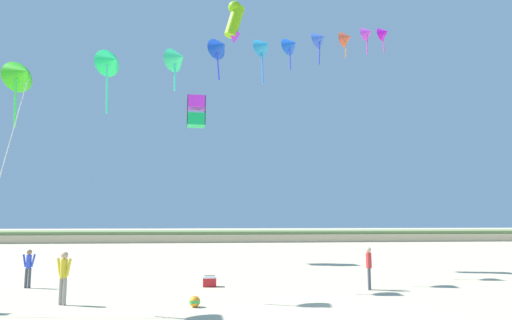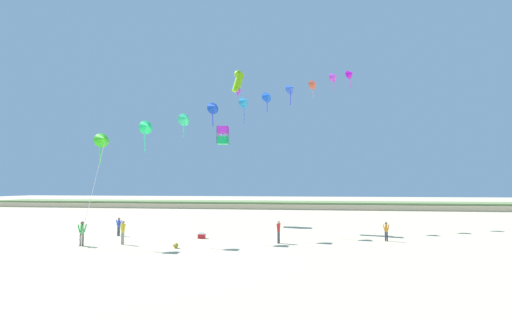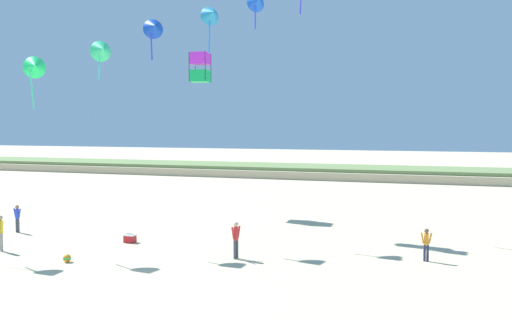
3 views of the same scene
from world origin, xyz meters
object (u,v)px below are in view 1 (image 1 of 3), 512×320
person_near_right (64,274)px  large_kite_low_lead (234,20)px  beach_ball (195,301)px  person_far_right (29,266)px  beach_cooler (210,281)px  person_far_left (369,265)px  large_kite_mid_trail (196,112)px

person_near_right → large_kite_low_lead: bearing=62.1°
beach_ball → large_kite_low_lead: bearing=81.7°
person_far_right → beach_cooler: 7.58m
beach_cooler → large_kite_low_lead: bearing=80.4°
person_far_left → large_kite_low_lead: 18.20m
person_near_right → beach_cooler: person_near_right is taller
person_far_left → person_far_right: (-14.01, 1.81, -0.07)m
person_far_left → beach_ball: person_far_left is taller
person_near_right → person_far_left: size_ratio=1.03×
large_kite_low_lead → person_near_right: bearing=-117.9°
large_kite_low_lead → large_kite_mid_trail: 6.74m
large_kite_low_lead → person_far_right: bearing=-138.9°
large_kite_low_lead → beach_cooler: bearing=-99.6°
person_far_left → beach_cooler: 6.68m
large_kite_low_lead → beach_cooler: large_kite_low_lead is taller
large_kite_low_lead → beach_cooler: size_ratio=4.90×
person_near_right → person_far_left: (11.35, 2.20, -0.03)m
large_kite_mid_trail → beach_cooler: size_ratio=3.62×
large_kite_mid_trail → person_near_right: bearing=-104.0°
person_far_left → beach_cooler: (-6.47, 1.49, -0.78)m
person_far_right → large_kite_low_lead: bearing=41.1°
person_far_left → large_kite_mid_trail: bearing=120.3°
person_near_right → large_kite_low_lead: size_ratio=0.62×
person_far_right → large_kite_mid_trail: large_kite_mid_trail is taller
person_far_left → person_far_right: person_far_left is taller
person_far_right → beach_ball: 8.58m
person_near_right → large_kite_low_lead: (6.26, 11.81, 14.57)m
person_far_left → person_far_right: size_ratio=1.08×
large_kite_low_lead → person_far_left: bearing=-62.1°
person_far_left → large_kite_mid_trail: size_ratio=0.82×
person_near_right → beach_ball: size_ratio=4.85×
person_near_right → beach_cooler: 6.18m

